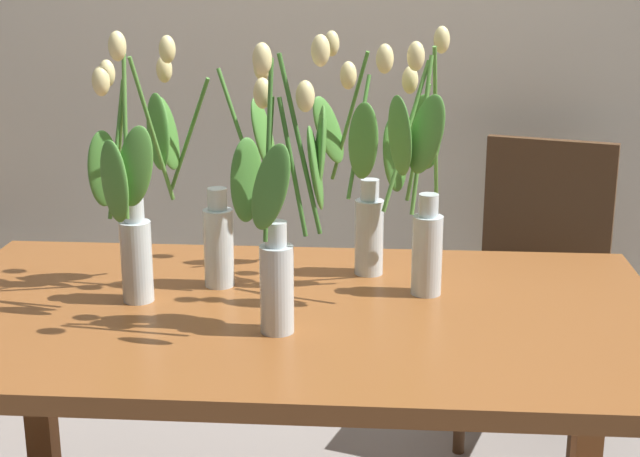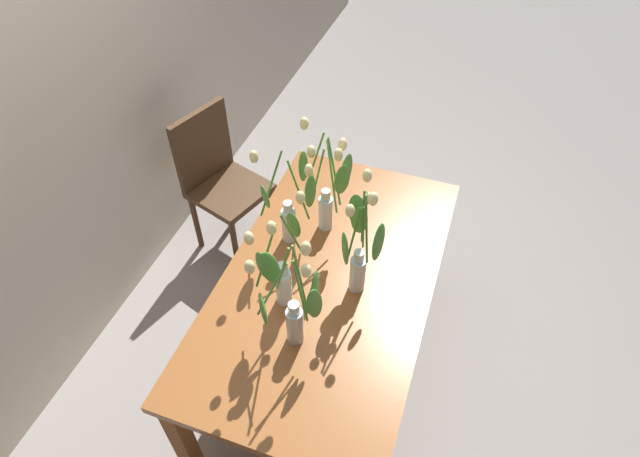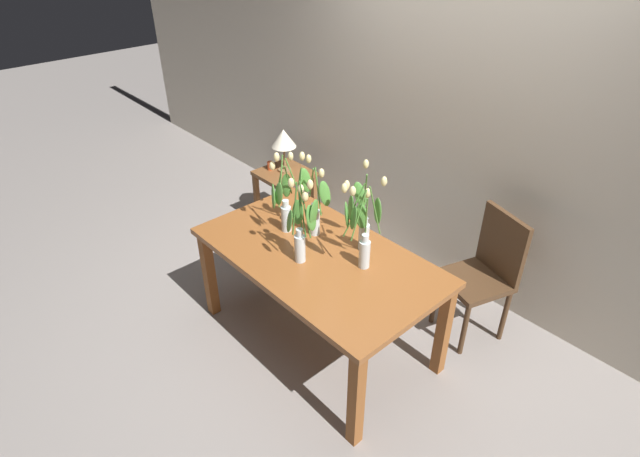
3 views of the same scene
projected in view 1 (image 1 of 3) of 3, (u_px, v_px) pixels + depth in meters
The scene contains 7 objects.
dining_table at pixel (293, 348), 2.04m from camera, with size 1.60×0.90×0.74m.
tulip_vase_0 at pixel (420, 189), 2.03m from camera, with size 0.16×0.26×0.58m.
tulip_vase_1 at pixel (132, 200), 2.00m from camera, with size 0.21×0.27×0.59m.
tulip_vase_2 at pixel (217, 206), 2.11m from camera, with size 0.30×0.14×0.54m.
tulip_vase_3 at pixel (282, 219), 1.83m from camera, with size 0.20×0.18×0.59m.
tulip_vase_4 at pixel (361, 198), 2.18m from camera, with size 0.19×0.25×0.56m.
dining_chair at pixel (539, 274), 2.90m from camera, with size 0.51×0.51×0.93m.
Camera 1 is at (0.20, -1.88, 1.46)m, focal length 52.54 mm.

